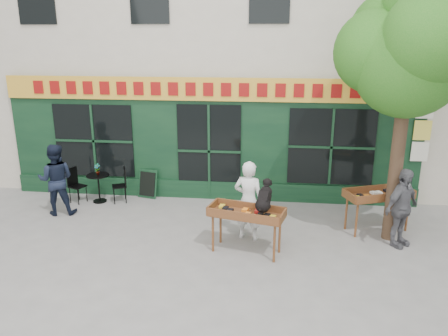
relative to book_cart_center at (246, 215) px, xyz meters
The scene contains 14 objects.
ground 1.62m from the book_cart_center, 149.49° to the left, with size 80.00×80.00×0.00m, color slate.
building 7.96m from the book_cart_center, 100.24° to the left, with size 14.00×7.26×10.00m.
street_tree 4.66m from the book_cart_center, 18.84° to the left, with size 3.05×2.90×5.60m.
book_cart_center is the anchor object (origin of this frame).
dog 0.59m from the book_cart_center, ahead, with size 0.34×0.60×0.60m, color black, non-canonical shape.
woman 0.65m from the book_cart_center, 90.00° to the left, with size 0.65×0.43×1.78m, color silver.
book_cart_right 3.23m from the book_cart_center, 26.07° to the left, with size 1.62×1.12×0.99m.
man_right 3.27m from the book_cart_center, 11.82° to the left, with size 1.00×0.42×1.71m, color #545459.
bistro_table 4.80m from the book_cart_center, 149.49° to the left, with size 0.60×0.60×0.76m.
bistro_chair_left 5.32m from the book_cart_center, 153.57° to the left, with size 0.47×0.47×0.95m.
bistro_chair_right 4.32m from the book_cart_center, 144.24° to the left, with size 0.48×0.47×0.95m.
potted_plant 4.79m from the book_cart_center, 149.49° to the left, with size 0.16×0.11×0.31m, color gray.
man_left 5.07m from the book_cart_center, 162.38° to the left, with size 0.87×0.68×1.80m, color black.
chalkboard 4.14m from the book_cart_center, 135.18° to the left, with size 0.59×0.32×0.79m.
Camera 1 is at (1.69, -8.90, 4.28)m, focal length 35.00 mm.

